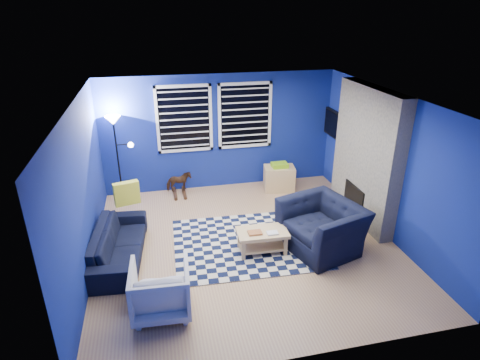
{
  "coord_description": "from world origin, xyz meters",
  "views": [
    {
      "loc": [
        -1.39,
        -5.72,
        3.79
      ],
      "look_at": [
        -0.04,
        0.3,
        1.08
      ],
      "focal_mm": 30.0,
      "sensor_mm": 36.0,
      "label": 1
    }
  ],
  "objects_px": {
    "armchair_bent": "(161,289)",
    "coffee_table": "(262,237)",
    "sofa": "(119,244)",
    "floor_lamp": "(116,132)",
    "armchair_big": "(322,226)",
    "rocking_horse": "(179,182)",
    "tv": "(335,125)",
    "cabinet": "(279,178)"
  },
  "relations": [
    {
      "from": "armchair_big",
      "to": "floor_lamp",
      "type": "xyz_separation_m",
      "value": [
        -3.33,
        2.62,
        1.07
      ]
    },
    {
      "from": "tv",
      "to": "coffee_table",
      "type": "distance_m",
      "value": 3.4
    },
    {
      "from": "sofa",
      "to": "floor_lamp",
      "type": "height_order",
      "value": "floor_lamp"
    },
    {
      "from": "tv",
      "to": "sofa",
      "type": "height_order",
      "value": "tv"
    },
    {
      "from": "rocking_horse",
      "to": "cabinet",
      "type": "relative_size",
      "value": 0.74
    },
    {
      "from": "rocking_horse",
      "to": "floor_lamp",
      "type": "height_order",
      "value": "floor_lamp"
    },
    {
      "from": "sofa",
      "to": "armchair_bent",
      "type": "relative_size",
      "value": 2.37
    },
    {
      "from": "coffee_table",
      "to": "sofa",
      "type": "bearing_deg",
      "value": 172.05
    },
    {
      "from": "armchair_bent",
      "to": "rocking_horse",
      "type": "height_order",
      "value": "armchair_bent"
    },
    {
      "from": "rocking_horse",
      "to": "floor_lamp",
      "type": "xyz_separation_m",
      "value": [
        -1.17,
        0.02,
        1.18
      ]
    },
    {
      "from": "rocking_horse",
      "to": "armchair_bent",
      "type": "bearing_deg",
      "value": 163.1
    },
    {
      "from": "armchair_bent",
      "to": "coffee_table",
      "type": "height_order",
      "value": "armchair_bent"
    },
    {
      "from": "sofa",
      "to": "rocking_horse",
      "type": "xyz_separation_m",
      "value": [
        1.14,
        2.2,
        0.02
      ]
    },
    {
      "from": "tv",
      "to": "floor_lamp",
      "type": "height_order",
      "value": "floor_lamp"
    },
    {
      "from": "rocking_horse",
      "to": "cabinet",
      "type": "height_order",
      "value": "cabinet"
    },
    {
      "from": "armchair_big",
      "to": "coffee_table",
      "type": "bearing_deg",
      "value": -112.31
    },
    {
      "from": "sofa",
      "to": "coffee_table",
      "type": "relative_size",
      "value": 2.2
    },
    {
      "from": "rocking_horse",
      "to": "cabinet",
      "type": "xyz_separation_m",
      "value": [
        2.18,
        -0.24,
        -0.01
      ]
    },
    {
      "from": "tv",
      "to": "coffee_table",
      "type": "bearing_deg",
      "value": -134.46
    },
    {
      "from": "armchair_bent",
      "to": "coffee_table",
      "type": "distance_m",
      "value": 1.99
    },
    {
      "from": "sofa",
      "to": "floor_lamp",
      "type": "distance_m",
      "value": 2.52
    },
    {
      "from": "armchair_big",
      "to": "sofa",
      "type": "bearing_deg",
      "value": -114.47
    },
    {
      "from": "armchair_bent",
      "to": "sofa",
      "type": "bearing_deg",
      "value": -62.67
    },
    {
      "from": "armchair_big",
      "to": "armchair_bent",
      "type": "xyz_separation_m",
      "value": [
        -2.68,
        -0.97,
        -0.05
      ]
    },
    {
      "from": "armchair_big",
      "to": "coffee_table",
      "type": "xyz_separation_m",
      "value": [
        -1.0,
        0.08,
        -0.12
      ]
    },
    {
      "from": "cabinet",
      "to": "rocking_horse",
      "type": "bearing_deg",
      "value": -177.58
    },
    {
      "from": "armchair_bent",
      "to": "cabinet",
      "type": "height_order",
      "value": "armchair_bent"
    },
    {
      "from": "armchair_bent",
      "to": "cabinet",
      "type": "xyz_separation_m",
      "value": [
        2.7,
        3.34,
        -0.08
      ]
    },
    {
      "from": "armchair_big",
      "to": "floor_lamp",
      "type": "height_order",
      "value": "floor_lamp"
    },
    {
      "from": "cabinet",
      "to": "coffee_table",
      "type": "bearing_deg",
      "value": -105.36
    },
    {
      "from": "rocking_horse",
      "to": "floor_lamp",
      "type": "relative_size",
      "value": 0.29
    },
    {
      "from": "floor_lamp",
      "to": "cabinet",
      "type": "bearing_deg",
      "value": -4.43
    },
    {
      "from": "rocking_horse",
      "to": "tv",
      "type": "bearing_deg",
      "value": -102.42
    },
    {
      "from": "floor_lamp",
      "to": "tv",
      "type": "bearing_deg",
      "value": -3.09
    },
    {
      "from": "tv",
      "to": "sofa",
      "type": "relative_size",
      "value": 0.54
    },
    {
      "from": "sofa",
      "to": "floor_lamp",
      "type": "xyz_separation_m",
      "value": [
        -0.03,
        2.22,
        1.2
      ]
    },
    {
      "from": "armchair_big",
      "to": "tv",
      "type": "bearing_deg",
      "value": 134.84
    },
    {
      "from": "tv",
      "to": "coffee_table",
      "type": "xyz_separation_m",
      "value": [
        -2.25,
        -2.29,
        -1.11
      ]
    },
    {
      "from": "rocking_horse",
      "to": "floor_lamp",
      "type": "bearing_deg",
      "value": 80.49
    },
    {
      "from": "tv",
      "to": "sofa",
      "type": "bearing_deg",
      "value": -156.56
    },
    {
      "from": "armchair_bent",
      "to": "floor_lamp",
      "type": "height_order",
      "value": "floor_lamp"
    },
    {
      "from": "sofa",
      "to": "rocking_horse",
      "type": "distance_m",
      "value": 2.48
    }
  ]
}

